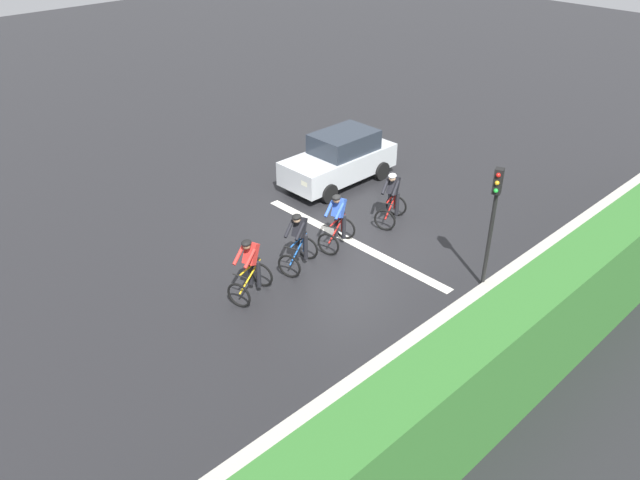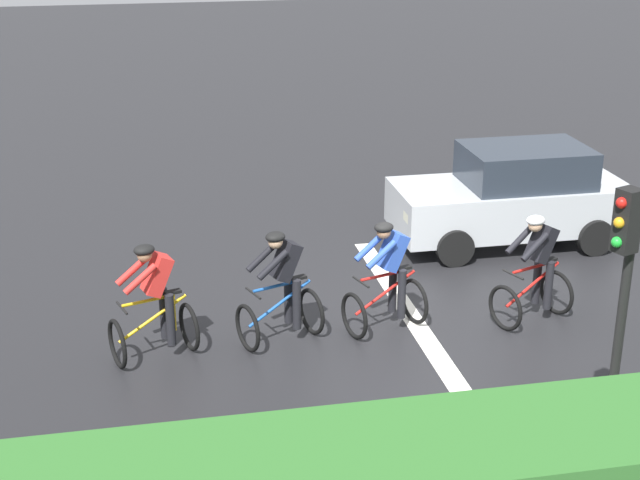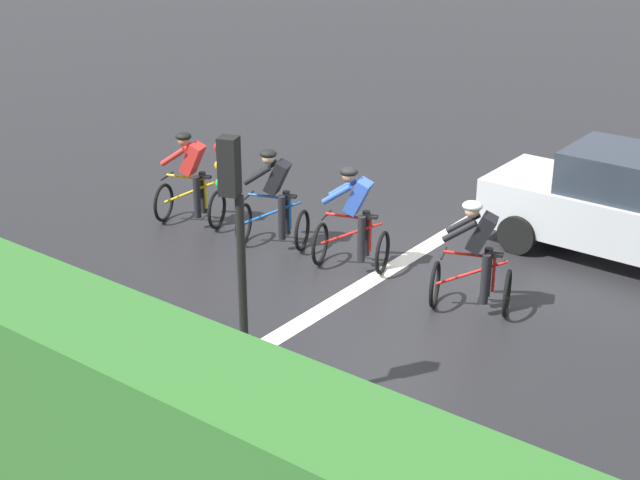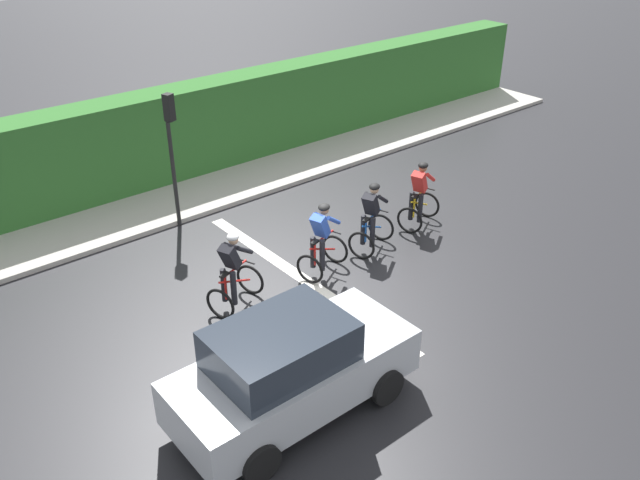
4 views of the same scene
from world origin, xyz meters
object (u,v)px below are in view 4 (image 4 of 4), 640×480
car_silver (291,369)px  traffic_light_near_crossing (172,141)px  cyclist_mid (322,242)px  cyclist_second (371,219)px  cyclist_fourth (233,273)px  cyclist_lead (419,196)px

car_silver → traffic_light_near_crossing: (-6.98, 1.82, 1.35)m
cyclist_mid → traffic_light_near_crossing: size_ratio=0.50×
traffic_light_near_crossing → cyclist_second: bearing=35.2°
cyclist_fourth → car_silver: car_silver is taller
cyclist_mid → cyclist_lead: bearing=93.6°
cyclist_second → traffic_light_near_crossing: size_ratio=0.50×
cyclist_fourth → cyclist_mid: bearing=86.4°
cyclist_lead → cyclist_second: (0.14, -1.75, 0.00)m
cyclist_second → car_silver: bearing=-56.8°
car_silver → traffic_light_near_crossing: 7.33m
cyclist_second → traffic_light_near_crossing: traffic_light_near_crossing is taller
cyclist_second → cyclist_fourth: (-0.07, -3.71, 0.00)m
cyclist_fourth → traffic_light_near_crossing: 4.24m
cyclist_mid → car_silver: size_ratio=0.40×
cyclist_mid → cyclist_fourth: same height
cyclist_second → cyclist_mid: size_ratio=1.00×
car_silver → traffic_light_near_crossing: traffic_light_near_crossing is taller
cyclist_second → cyclist_fourth: 3.71m
cyclist_lead → traffic_light_near_crossing: 6.10m
cyclist_lead → cyclist_mid: 3.28m
cyclist_lead → traffic_light_near_crossing: traffic_light_near_crossing is taller
cyclist_second → cyclist_lead: bearing=94.6°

